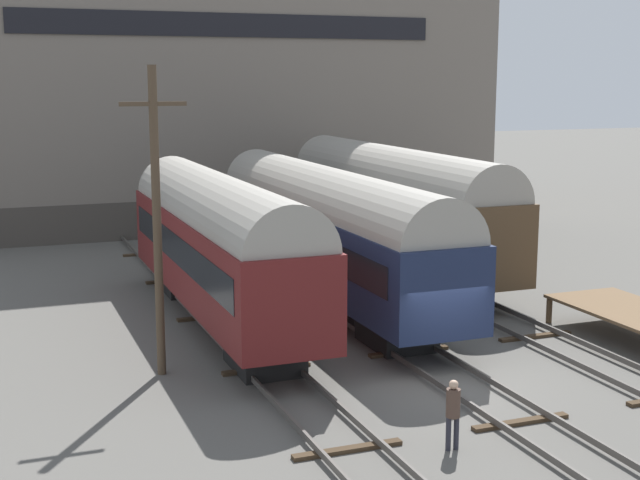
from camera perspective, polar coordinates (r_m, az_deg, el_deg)
The scene contains 10 objects.
ground_plane at distance 24.79m, azimuth 8.84°, elevation -9.13°, with size 200.00×200.00×0.00m, color #56544F.
track_left at distance 22.94m, azimuth -1.16°, elevation -10.25°, with size 2.60×60.00×0.26m.
track_middle at distance 24.74m, azimuth 8.85°, elevation -8.82°, with size 2.60×60.00×0.26m.
track_right at distance 27.18m, azimuth 17.21°, elevation -7.40°, with size 2.60×60.00×0.26m.
train_car_maroon at distance 29.76m, azimuth -6.50°, elevation -0.01°, with size 2.90×15.35×5.09m.
train_car_navy at distance 32.68m, azimuth 0.46°, elevation 0.90°, with size 3.00×18.25×5.01m.
train_car_brown at distance 37.90m, azimuth 4.71°, elevation 2.49°, with size 3.00×16.85×5.36m.
person_worker at distance 20.35m, azimuth 8.51°, elevation -10.60°, with size 0.32×0.32×1.63m.
utility_pole at distance 24.68m, azimuth -10.40°, elevation 1.38°, with size 1.80×0.24×8.55m.
warehouse_building at distance 53.75m, azimuth -7.62°, elevation 12.04°, with size 31.65×13.87×19.75m.
Camera 1 is at (-11.76, -20.22, 8.22)m, focal length 50.00 mm.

